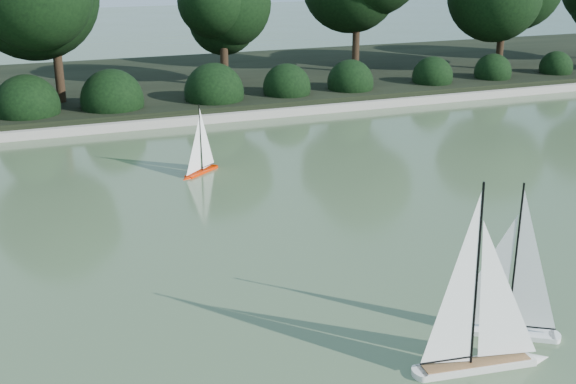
{
  "coord_description": "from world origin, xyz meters",
  "views": [
    {
      "loc": [
        -4.11,
        -5.99,
        3.72
      ],
      "look_at": [
        -0.93,
        2.13,
        0.7
      ],
      "focal_mm": 45.0,
      "sensor_mm": 36.0,
      "label": 1
    }
  ],
  "objects": [
    {
      "name": "shrub_hedge",
      "position": [
        0.0,
        9.9,
        0.45
      ],
      "size": [
        29.1,
        1.1,
        1.1
      ],
      "color": "black",
      "rests_on": "ground"
    },
    {
      "name": "far_bank",
      "position": [
        0.0,
        13.0,
        0.15
      ],
      "size": [
        40.0,
        8.0,
        0.3
      ],
      "primitive_type": "cube",
      "color": "black",
      "rests_on": "ground"
    },
    {
      "name": "sailboat_orange",
      "position": [
        -1.26,
        5.44,
        0.2
      ],
      "size": [
        0.79,
        0.65,
        1.25
      ],
      "color": "red",
      "rests_on": "ground"
    },
    {
      "name": "pond_coping",
      "position": [
        0.0,
        9.0,
        0.09
      ],
      "size": [
        40.0,
        0.35,
        0.18
      ],
      "primitive_type": "cube",
      "color": "gray",
      "rests_on": "ground"
    },
    {
      "name": "sailboat_white_a",
      "position": [
        0.14,
        -0.79,
        0.27
      ],
      "size": [
        1.13,
        0.81,
        1.71
      ],
      "color": "white",
      "rests_on": "ground"
    },
    {
      "name": "sailboat_white_b",
      "position": [
        -0.29,
        -1.27,
        0.29
      ],
      "size": [
        1.4,
        0.39,
        1.91
      ],
      "color": "silver",
      "rests_on": "ground"
    },
    {
      "name": "ground",
      "position": [
        0.0,
        0.0,
        0.0
      ],
      "size": [
        80.0,
        80.0,
        0.0
      ],
      "primitive_type": "plane",
      "color": "#3B5030",
      "rests_on": "ground"
    }
  ]
}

